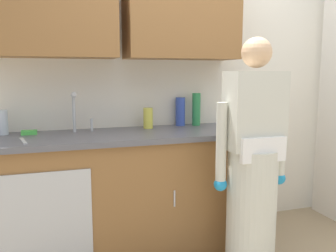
{
  "coord_description": "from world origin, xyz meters",
  "views": [
    {
      "loc": [
        -1.07,
        -1.93,
        1.38
      ],
      "look_at": [
        -0.26,
        0.55,
        1.0
      ],
      "focal_mm": 38.14,
      "sensor_mm": 36.0,
      "label": 1
    }
  ],
  "objects_px": {
    "bottle_water_short": "(148,118)",
    "knife_on_counter": "(23,141)",
    "bottle_water_tall": "(180,111)",
    "bottle_soap": "(3,122)",
    "cup_by_sink": "(226,123)",
    "person_at_sink": "(252,176)",
    "sink": "(82,137)",
    "bottle_dish_liquid": "(196,109)",
    "sponge": "(29,132)"
  },
  "relations": [
    {
      "from": "cup_by_sink",
      "to": "knife_on_counter",
      "type": "distance_m",
      "value": 1.54
    },
    {
      "from": "cup_by_sink",
      "to": "sink",
      "type": "bearing_deg",
      "value": 177.51
    },
    {
      "from": "bottle_water_tall",
      "to": "knife_on_counter",
      "type": "xyz_separation_m",
      "value": [
        -1.24,
        -0.36,
        -0.12
      ]
    },
    {
      "from": "cup_by_sink",
      "to": "sponge",
      "type": "bearing_deg",
      "value": 172.78
    },
    {
      "from": "person_at_sink",
      "to": "bottle_soap",
      "type": "height_order",
      "value": "person_at_sink"
    },
    {
      "from": "person_at_sink",
      "to": "bottle_water_tall",
      "type": "distance_m",
      "value": 0.92
    },
    {
      "from": "bottle_dish_liquid",
      "to": "bottle_water_tall",
      "type": "height_order",
      "value": "bottle_dish_liquid"
    },
    {
      "from": "bottle_water_tall",
      "to": "cup_by_sink",
      "type": "bearing_deg",
      "value": -43.16
    },
    {
      "from": "person_at_sink",
      "to": "bottle_water_short",
      "type": "distance_m",
      "value": 0.97
    },
    {
      "from": "sink",
      "to": "person_at_sink",
      "type": "relative_size",
      "value": 0.31
    },
    {
      "from": "person_at_sink",
      "to": "cup_by_sink",
      "type": "height_order",
      "value": "person_at_sink"
    },
    {
      "from": "sink",
      "to": "bottle_dish_liquid",
      "type": "distance_m",
      "value": 1.02
    },
    {
      "from": "sink",
      "to": "person_at_sink",
      "type": "distance_m",
      "value": 1.25
    },
    {
      "from": "bottle_water_short",
      "to": "knife_on_counter",
      "type": "relative_size",
      "value": 0.7
    },
    {
      "from": "bottle_soap",
      "to": "sponge",
      "type": "distance_m",
      "value": 0.2
    },
    {
      "from": "bottle_dish_liquid",
      "to": "cup_by_sink",
      "type": "height_order",
      "value": "bottle_dish_liquid"
    },
    {
      "from": "cup_by_sink",
      "to": "knife_on_counter",
      "type": "relative_size",
      "value": 0.38
    },
    {
      "from": "person_at_sink",
      "to": "bottle_water_tall",
      "type": "height_order",
      "value": "person_at_sink"
    },
    {
      "from": "sink",
      "to": "bottle_dish_liquid",
      "type": "bearing_deg",
      "value": 11.32
    },
    {
      "from": "bottle_water_short",
      "to": "bottle_water_tall",
      "type": "distance_m",
      "value": 0.32
    },
    {
      "from": "bottle_dish_liquid",
      "to": "sponge",
      "type": "height_order",
      "value": "bottle_dish_liquid"
    },
    {
      "from": "bottle_water_tall",
      "to": "cup_by_sink",
      "type": "height_order",
      "value": "bottle_water_tall"
    },
    {
      "from": "bottle_soap",
      "to": "cup_by_sink",
      "type": "bearing_deg",
      "value": -8.05
    },
    {
      "from": "bottle_soap",
      "to": "person_at_sink",
      "type": "bearing_deg",
      "value": -25.27
    },
    {
      "from": "bottle_water_short",
      "to": "knife_on_counter",
      "type": "bearing_deg",
      "value": -162.89
    },
    {
      "from": "bottle_water_short",
      "to": "knife_on_counter",
      "type": "height_order",
      "value": "bottle_water_short"
    },
    {
      "from": "sink",
      "to": "cup_by_sink",
      "type": "distance_m",
      "value": 1.16
    },
    {
      "from": "sink",
      "to": "bottle_water_short",
      "type": "xyz_separation_m",
      "value": [
        0.55,
        0.16,
        0.1
      ]
    },
    {
      "from": "sink",
      "to": "knife_on_counter",
      "type": "height_order",
      "value": "sink"
    },
    {
      "from": "person_at_sink",
      "to": "bottle_dish_liquid",
      "type": "height_order",
      "value": "person_at_sink"
    },
    {
      "from": "bottle_water_tall",
      "to": "sponge",
      "type": "distance_m",
      "value": 1.23
    },
    {
      "from": "bottle_soap",
      "to": "sponge",
      "type": "relative_size",
      "value": 1.66
    },
    {
      "from": "cup_by_sink",
      "to": "bottle_water_tall",
      "type": "bearing_deg",
      "value": 136.84
    },
    {
      "from": "person_at_sink",
      "to": "bottle_water_short",
      "type": "xyz_separation_m",
      "value": [
        -0.54,
        0.74,
        0.33
      ]
    },
    {
      "from": "sink",
      "to": "bottle_water_short",
      "type": "relative_size",
      "value": 2.97
    },
    {
      "from": "bottle_water_tall",
      "to": "knife_on_counter",
      "type": "height_order",
      "value": "bottle_water_tall"
    },
    {
      "from": "sink",
      "to": "knife_on_counter",
      "type": "bearing_deg",
      "value": -161.37
    },
    {
      "from": "bottle_dish_liquid",
      "to": "bottle_soap",
      "type": "bearing_deg",
      "value": -179.71
    },
    {
      "from": "bottle_soap",
      "to": "knife_on_counter",
      "type": "height_order",
      "value": "bottle_soap"
    },
    {
      "from": "bottle_dish_liquid",
      "to": "cup_by_sink",
      "type": "bearing_deg",
      "value": -56.45
    },
    {
      "from": "person_at_sink",
      "to": "bottle_water_tall",
      "type": "relative_size",
      "value": 6.67
    },
    {
      "from": "sink",
      "to": "bottle_water_tall",
      "type": "relative_size",
      "value": 2.06
    },
    {
      "from": "cup_by_sink",
      "to": "bottle_soap",
      "type": "bearing_deg",
      "value": 171.95
    },
    {
      "from": "bottle_water_tall",
      "to": "bottle_soap",
      "type": "xyz_separation_m",
      "value": [
        -1.4,
        -0.04,
        -0.03
      ]
    },
    {
      "from": "knife_on_counter",
      "to": "cup_by_sink",
      "type": "bearing_deg",
      "value": 83.0
    },
    {
      "from": "bottle_soap",
      "to": "sponge",
      "type": "xyz_separation_m",
      "value": [
        0.18,
        -0.05,
        -0.08
      ]
    },
    {
      "from": "person_at_sink",
      "to": "knife_on_counter",
      "type": "distance_m",
      "value": 1.56
    },
    {
      "from": "bottle_water_short",
      "to": "bottle_soap",
      "type": "distance_m",
      "value": 1.09
    },
    {
      "from": "sink",
      "to": "sponge",
      "type": "distance_m",
      "value": 0.39
    },
    {
      "from": "bottle_water_short",
      "to": "cup_by_sink",
      "type": "bearing_deg",
      "value": -18.88
    }
  ]
}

